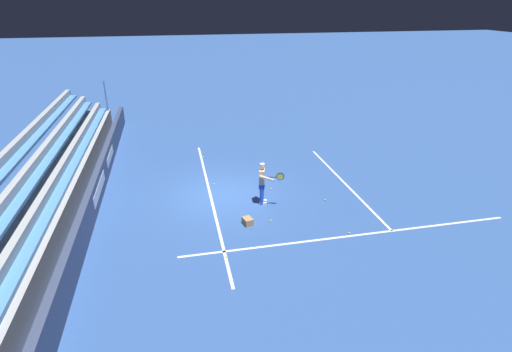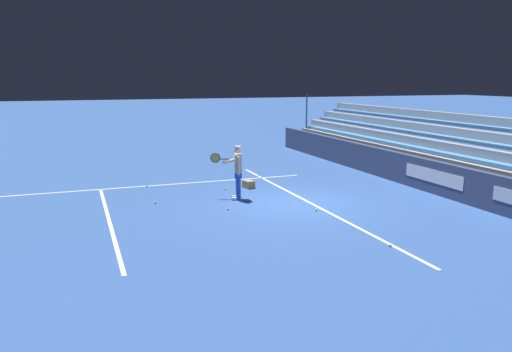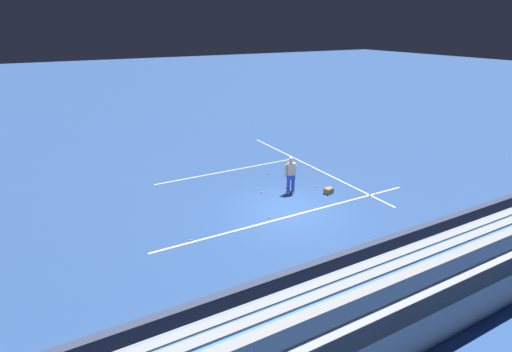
{
  "view_description": "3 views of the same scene",
  "coord_description": "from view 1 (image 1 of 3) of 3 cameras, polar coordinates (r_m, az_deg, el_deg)",
  "views": [
    {
      "loc": [
        14.95,
        -1.77,
        7.56
      ],
      "look_at": [
        0.67,
        1.3,
        1.03
      ],
      "focal_mm": 28.0,
      "sensor_mm": 36.0,
      "label": 1
    },
    {
      "loc": [
        -13.62,
        6.24,
        3.8
      ],
      "look_at": [
        -0.06,
        1.27,
        0.96
      ],
      "focal_mm": 35.0,
      "sensor_mm": 36.0,
      "label": 2
    },
    {
      "loc": [
        -8.48,
        -12.46,
        7.3
      ],
      "look_at": [
        -0.42,
        2.0,
        0.94
      ],
      "focal_mm": 28.0,
      "sensor_mm": 36.0,
      "label": 3
    }
  ],
  "objects": [
    {
      "name": "tennis_ball_far_right",
      "position": [
        12.96,
        -4.33,
        -11.47
      ],
      "size": [
        0.07,
        0.07,
        0.07
      ],
      "primitive_type": "sphere",
      "color": "#CCE533",
      "rests_on": "ground"
    },
    {
      "name": "court_sideline_white",
      "position": [
        14.42,
        13.62,
        -8.29
      ],
      "size": [
        0.1,
        12.0,
        0.01
      ],
      "primitive_type": "cube",
      "color": "white",
      "rests_on": "ground"
    },
    {
      "name": "tennis_ball_by_box",
      "position": [
        14.83,
        2.09,
        -6.42
      ],
      "size": [
        0.07,
        0.07,
        0.07
      ],
      "primitive_type": "sphere",
      "color": "#CCE533",
      "rests_on": "ground"
    },
    {
      "name": "tennis_ball_toward_net",
      "position": [
        20.85,
        -7.57,
        2.71
      ],
      "size": [
        0.07,
        0.07,
        0.07
      ],
      "primitive_type": "sphere",
      "color": "#CCE533",
      "rests_on": "ground"
    },
    {
      "name": "back_wall_sponsor_board",
      "position": [
        16.83,
        -22.02,
        -2.41
      ],
      "size": [
        23.79,
        0.25,
        1.1
      ],
      "color": "#384260",
      "rests_on": "ground"
    },
    {
      "name": "tennis_ball_near_player",
      "position": [
        17.74,
        -6.05,
        -1.15
      ],
      "size": [
        0.07,
        0.07,
        0.07
      ],
      "primitive_type": "sphere",
      "color": "#CCE533",
      "rests_on": "ground"
    },
    {
      "name": "tennis_player",
      "position": [
        15.71,
        0.94,
        -1.02
      ],
      "size": [
        0.78,
        0.94,
        1.71
      ],
      "color": "blue",
      "rests_on": "ground"
    },
    {
      "name": "tennis_ball_midcourt",
      "position": [
        14.48,
        13.14,
        -7.92
      ],
      "size": [
        0.07,
        0.07,
        0.07
      ],
      "primitive_type": "sphere",
      "color": "#CCE533",
      "rests_on": "ground"
    },
    {
      "name": "court_baseline_white",
      "position": [
        16.8,
        -6.52,
        -2.81
      ],
      "size": [
        12.0,
        0.1,
        0.01
      ],
      "primitive_type": "cube",
      "color": "white",
      "rests_on": "ground"
    },
    {
      "name": "ball_box_cardboard",
      "position": [
        14.61,
        -1.21,
        -6.48
      ],
      "size": [
        0.46,
        0.39,
        0.26
      ],
      "primitive_type": "cube",
      "rotation": [
        0.0,
        0.0,
        0.25
      ],
      "color": "#A87F51",
      "rests_on": "ground"
    },
    {
      "name": "ground_plane",
      "position": [
        16.84,
        -4.83,
        -2.67
      ],
      "size": [
        160.0,
        160.0,
        0.0
      ],
      "primitive_type": "plane",
      "color": "#2D5193"
    },
    {
      "name": "tennis_ball_far_left",
      "position": [
        17.23,
        2.21,
        -1.83
      ],
      "size": [
        0.07,
        0.07,
        0.07
      ],
      "primitive_type": "sphere",
      "color": "#CCE533",
      "rests_on": "ground"
    },
    {
      "name": "court_service_line_white",
      "position": [
        18.26,
        12.53,
        -0.97
      ],
      "size": [
        8.22,
        0.1,
        0.01
      ],
      "primitive_type": "cube",
      "color": "white",
      "rests_on": "ground"
    },
    {
      "name": "tennis_ball_stray_back",
      "position": [
        16.54,
        9.84,
        -3.37
      ],
      "size": [
        0.07,
        0.07,
        0.07
      ],
      "primitive_type": "sphere",
      "color": "#CCE533",
      "rests_on": "ground"
    },
    {
      "name": "bleacher_stand",
      "position": [
        17.19,
        -28.09,
        -2.35
      ],
      "size": [
        22.6,
        2.4,
        2.95
      ],
      "color": "#9EA3A8",
      "rests_on": "ground"
    }
  ]
}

